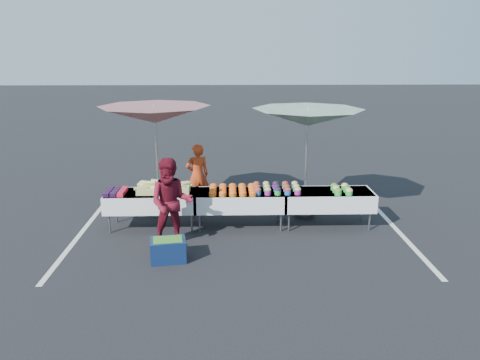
{
  "coord_description": "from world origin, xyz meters",
  "views": [
    {
      "loc": [
        -0.23,
        -9.12,
        3.56
      ],
      "look_at": [
        0.0,
        0.0,
        1.0
      ],
      "focal_mm": 35.0,
      "sensor_mm": 36.0,
      "label": 1
    }
  ],
  "objects_px": {
    "table_center": "(240,200)",
    "customer": "(171,203)",
    "umbrella_left": "(155,115)",
    "storage_bin": "(168,249)",
    "table_left": "(152,200)",
    "table_right": "(327,199)",
    "umbrella_right": "(308,118)",
    "vendor": "(198,175)"
  },
  "relations": [
    {
      "from": "table_right",
      "to": "vendor",
      "type": "bearing_deg",
      "value": 153.4
    },
    {
      "from": "table_center",
      "to": "table_right",
      "type": "distance_m",
      "value": 1.8
    },
    {
      "from": "table_left",
      "to": "customer",
      "type": "height_order",
      "value": "customer"
    },
    {
      "from": "table_right",
      "to": "umbrella_right",
      "type": "xyz_separation_m",
      "value": [
        -0.37,
        0.57,
        1.59
      ]
    },
    {
      "from": "table_center",
      "to": "customer",
      "type": "bearing_deg",
      "value": -142.99
    },
    {
      "from": "customer",
      "to": "umbrella_left",
      "type": "bearing_deg",
      "value": 102.86
    },
    {
      "from": "vendor",
      "to": "umbrella_right",
      "type": "distance_m",
      "value": 2.89
    },
    {
      "from": "table_right",
      "to": "vendor",
      "type": "height_order",
      "value": "vendor"
    },
    {
      "from": "table_left",
      "to": "customer",
      "type": "bearing_deg",
      "value": -61.96
    },
    {
      "from": "table_left",
      "to": "umbrella_right",
      "type": "height_order",
      "value": "umbrella_right"
    },
    {
      "from": "table_left",
      "to": "table_center",
      "type": "height_order",
      "value": "same"
    },
    {
      "from": "table_center",
      "to": "umbrella_right",
      "type": "relative_size",
      "value": 0.71
    },
    {
      "from": "vendor",
      "to": "storage_bin",
      "type": "bearing_deg",
      "value": 65.63
    },
    {
      "from": "umbrella_right",
      "to": "table_center",
      "type": "bearing_deg",
      "value": -158.26
    },
    {
      "from": "table_center",
      "to": "table_right",
      "type": "xyz_separation_m",
      "value": [
        1.8,
        0.0,
        0.0
      ]
    },
    {
      "from": "umbrella_left",
      "to": "storage_bin",
      "type": "bearing_deg",
      "value": -78.45
    },
    {
      "from": "vendor",
      "to": "storage_bin",
      "type": "distance_m",
      "value": 3.04
    },
    {
      "from": "table_center",
      "to": "customer",
      "type": "xyz_separation_m",
      "value": [
        -1.28,
        -0.97,
        0.26
      ]
    },
    {
      "from": "table_right",
      "to": "storage_bin",
      "type": "bearing_deg",
      "value": -152.64
    },
    {
      "from": "table_right",
      "to": "table_center",
      "type": "bearing_deg",
      "value": 180.0
    },
    {
      "from": "vendor",
      "to": "storage_bin",
      "type": "relative_size",
      "value": 2.22
    },
    {
      "from": "storage_bin",
      "to": "table_left",
      "type": "bearing_deg",
      "value": 98.86
    },
    {
      "from": "vendor",
      "to": "customer",
      "type": "xyz_separation_m",
      "value": [
        -0.33,
        -2.35,
        0.1
      ]
    },
    {
      "from": "table_right",
      "to": "storage_bin",
      "type": "distance_m",
      "value": 3.5
    },
    {
      "from": "umbrella_right",
      "to": "vendor",
      "type": "bearing_deg",
      "value": 161.25
    },
    {
      "from": "vendor",
      "to": "umbrella_right",
      "type": "relative_size",
      "value": 0.56
    },
    {
      "from": "table_right",
      "to": "storage_bin",
      "type": "height_order",
      "value": "table_right"
    },
    {
      "from": "table_left",
      "to": "umbrella_right",
      "type": "bearing_deg",
      "value": 10.01
    },
    {
      "from": "table_center",
      "to": "umbrella_right",
      "type": "xyz_separation_m",
      "value": [
        1.43,
        0.57,
        1.59
      ]
    },
    {
      "from": "table_center",
      "to": "table_right",
      "type": "relative_size",
      "value": 1.0
    },
    {
      "from": "table_center",
      "to": "storage_bin",
      "type": "height_order",
      "value": "table_center"
    },
    {
      "from": "table_left",
      "to": "table_right",
      "type": "distance_m",
      "value": 3.6
    },
    {
      "from": "table_right",
      "to": "customer",
      "type": "xyz_separation_m",
      "value": [
        -3.08,
        -0.97,
        0.26
      ]
    },
    {
      "from": "vendor",
      "to": "storage_bin",
      "type": "height_order",
      "value": "vendor"
    },
    {
      "from": "table_left",
      "to": "table_center",
      "type": "xyz_separation_m",
      "value": [
        1.8,
        0.0,
        0.0
      ]
    },
    {
      "from": "table_left",
      "to": "customer",
      "type": "xyz_separation_m",
      "value": [
        0.52,
        -0.97,
        0.26
      ]
    },
    {
      "from": "table_center",
      "to": "vendor",
      "type": "relative_size",
      "value": 1.26
    },
    {
      "from": "table_center",
      "to": "customer",
      "type": "distance_m",
      "value": 1.63
    },
    {
      "from": "table_left",
      "to": "umbrella_left",
      "type": "height_order",
      "value": "umbrella_left"
    },
    {
      "from": "table_left",
      "to": "table_center",
      "type": "bearing_deg",
      "value": 0.0
    },
    {
      "from": "umbrella_left",
      "to": "vendor",
      "type": "bearing_deg",
      "value": 34.83
    },
    {
      "from": "table_right",
      "to": "umbrella_right",
      "type": "height_order",
      "value": "umbrella_right"
    }
  ]
}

